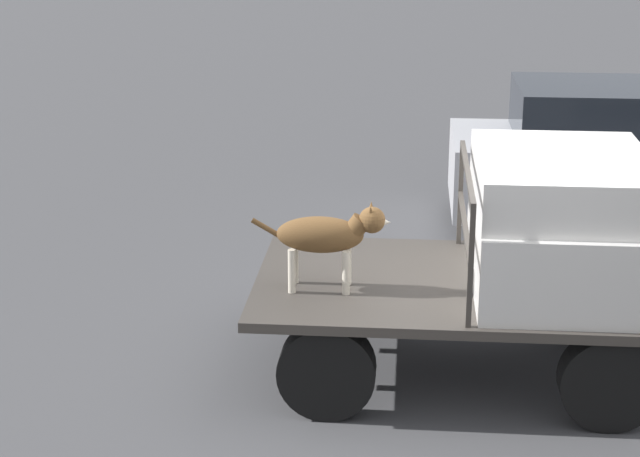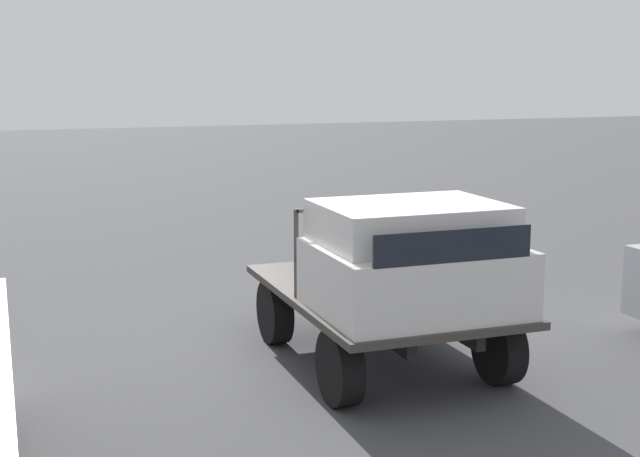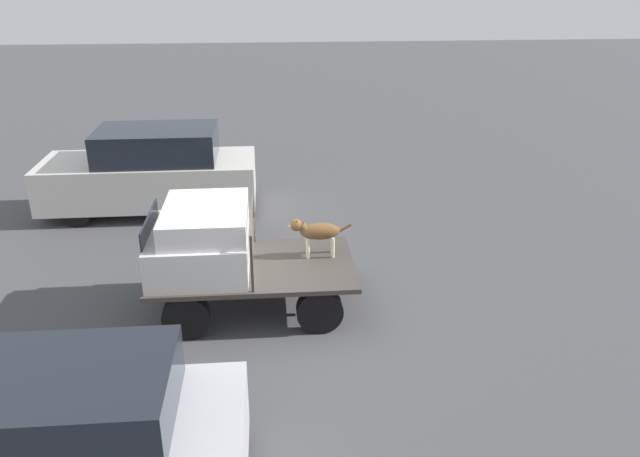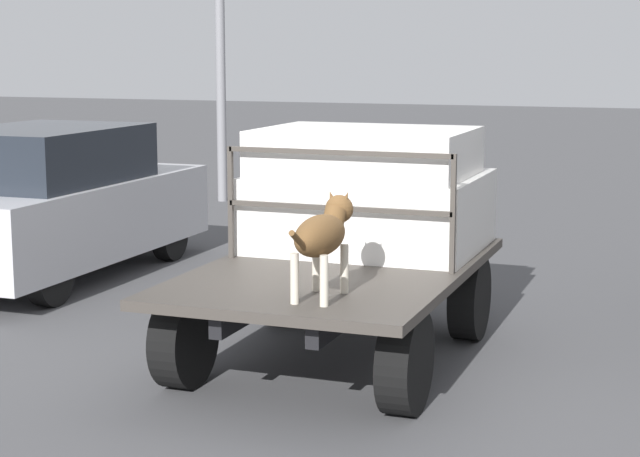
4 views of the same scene
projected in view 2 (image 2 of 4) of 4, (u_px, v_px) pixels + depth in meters
ground_plane at (379, 361)px, 9.87m from camera, size 80.00×80.00×0.00m
flatbed_truck at (379, 310)px, 9.77m from camera, size 3.41×2.07×0.81m
truck_cab at (413, 260)px, 8.88m from camera, size 1.60×1.95×1.07m
truck_headboard at (380, 234)px, 9.63m from camera, size 0.04×1.95×0.95m
dog at (322, 233)px, 10.56m from camera, size 1.11×0.29×0.73m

